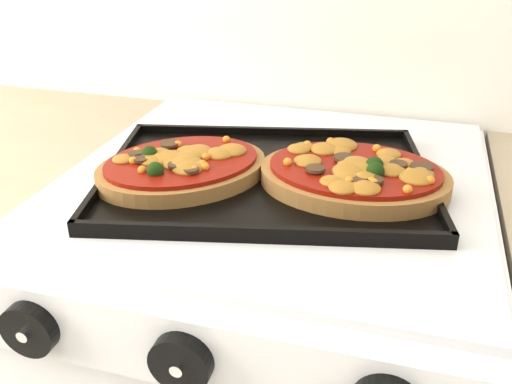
% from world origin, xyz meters
% --- Properties ---
extents(control_panel, '(0.60, 0.02, 0.09)m').
position_xyz_m(control_panel, '(-0.01, 1.39, 0.85)').
color(control_panel, silver).
rests_on(control_panel, stove).
extents(knob_left, '(0.06, 0.02, 0.06)m').
position_xyz_m(knob_left, '(-0.19, 1.37, 0.85)').
color(knob_left, black).
rests_on(knob_left, control_panel).
extents(knob_center, '(0.06, 0.02, 0.06)m').
position_xyz_m(knob_center, '(-0.02, 1.37, 0.85)').
color(knob_center, black).
rests_on(knob_center, control_panel).
extents(baking_tray, '(0.50, 0.42, 0.02)m').
position_xyz_m(baking_tray, '(-0.01, 1.67, 0.92)').
color(baking_tray, black).
rests_on(baking_tray, stove).
extents(pizza_left, '(0.30, 0.29, 0.03)m').
position_xyz_m(pizza_left, '(-0.12, 1.64, 0.94)').
color(pizza_left, '#935E32').
rests_on(pizza_left, baking_tray).
extents(pizza_right, '(0.25, 0.19, 0.04)m').
position_xyz_m(pizza_right, '(0.11, 1.68, 0.94)').
color(pizza_right, '#935E32').
rests_on(pizza_right, baking_tray).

